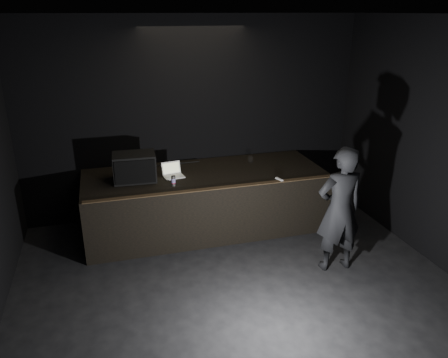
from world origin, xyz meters
TOP-DOWN VIEW (x-y plane):
  - ground at (0.00, 0.00)m, footprint 7.00×7.00m
  - room_walls at (0.00, 0.00)m, footprint 6.10×7.10m
  - stage_riser at (0.00, 2.73)m, footprint 4.00×1.50m
  - riser_lip at (0.00, 2.02)m, footprint 3.92×0.10m
  - stage_monitor at (-1.15, 2.71)m, footprint 0.68×0.51m
  - cable at (-0.45, 3.29)m, footprint 0.97×0.06m
  - laptop at (-0.54, 2.74)m, footprint 0.36×0.33m
  - beer_can at (-0.60, 2.31)m, footprint 0.07×0.07m
  - plastic_cup at (0.91, 3.03)m, footprint 0.09×0.09m
  - wii_remote at (1.07, 2.08)m, footprint 0.08×0.16m
  - person at (1.51, 0.96)m, footprint 0.69×0.46m

SIDE VIEW (x-z plane):
  - ground at x=0.00m, z-range 0.00..0.00m
  - stage_riser at x=0.00m, z-range 0.00..1.00m
  - person at x=1.51m, z-range 0.00..1.85m
  - riser_lip at x=0.00m, z-range 1.00..1.01m
  - cable at x=-0.45m, z-range 1.00..1.02m
  - wii_remote at x=1.07m, z-range 1.00..1.03m
  - plastic_cup at x=0.91m, z-range 1.00..1.11m
  - laptop at x=-0.54m, z-range 0.95..1.17m
  - beer_can at x=-0.60m, z-range 1.00..1.16m
  - stage_monitor at x=-1.15m, z-range 1.00..1.44m
  - room_walls at x=0.00m, z-range 0.26..3.78m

